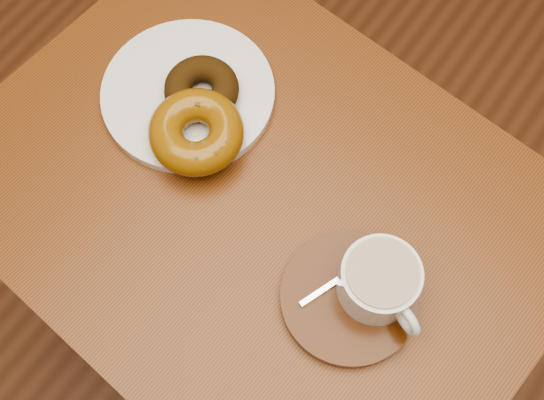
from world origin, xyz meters
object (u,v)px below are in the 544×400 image
Objects in this scene: donut_plate at (188,93)px; coffee_cup at (380,281)px; cafe_table at (260,229)px; saucer at (349,298)px.

coffee_cup reaches higher than donut_plate.
donut_plate is (-0.16, 0.06, 0.12)m from cafe_table.
saucer reaches higher than donut_plate.
coffee_cup is (0.34, -0.08, 0.04)m from donut_plate.
donut_plate is 0.33m from saucer.
saucer is (0.16, -0.04, 0.12)m from cafe_table.
donut_plate is at bearing 161.63° from saucer.
cafe_table is 0.24m from coffee_cup.
coffee_cup is at bearing 50.87° from saucer.
coffee_cup is at bearing -1.12° from cafe_table.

